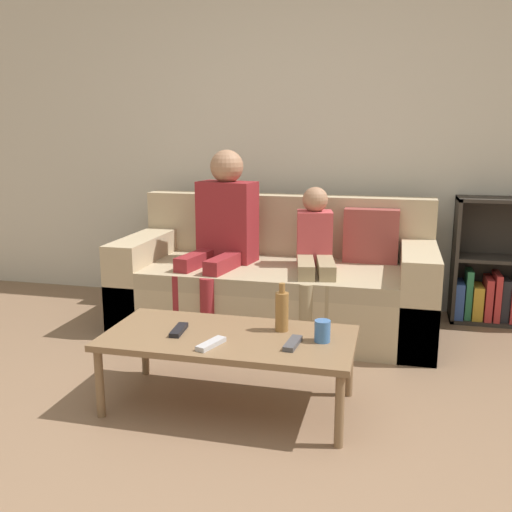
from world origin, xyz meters
The scene contains 12 objects.
ground_plane centered at (0.00, 0.00, 0.00)m, with size 22.00×22.00×0.00m, color #84664C.
wall_back centered at (0.00, 2.52, 1.30)m, with size 12.00×0.06×2.60m.
couch centered at (-0.05, 1.90, 0.29)m, with size 2.05×0.91×0.86m.
bookshelf centered at (1.45, 2.37, 0.34)m, with size 0.80×0.28×0.87m.
coffee_table centered at (-0.04, 0.70, 0.33)m, with size 1.18×0.57×0.36m.
person_adult centered at (-0.41, 1.82, 0.69)m, with size 0.45×0.68×1.18m.
person_child centered at (0.22, 1.76, 0.54)m, with size 0.33×0.66×0.95m.
cup_near centered at (0.40, 0.72, 0.41)m, with size 0.07×0.07×0.10m.
tv_remote_0 centered at (-0.08, 0.55, 0.37)m, with size 0.10×0.18×0.02m.
tv_remote_1 centered at (-0.28, 0.68, 0.37)m, with size 0.06×0.17×0.02m.
tv_remote_2 centered at (0.28, 0.64, 0.37)m, with size 0.06×0.17×0.02m.
bottle centered at (0.19, 0.82, 0.46)m, with size 0.06×0.06×0.24m.
Camera 1 is at (0.69, -1.74, 1.30)m, focal length 40.00 mm.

